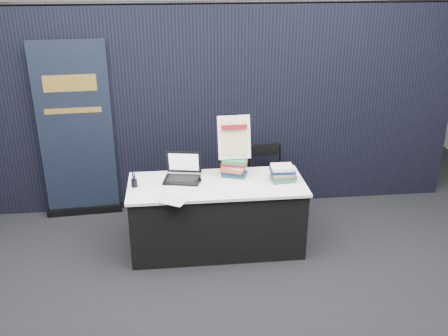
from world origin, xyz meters
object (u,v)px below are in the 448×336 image
(book_stack_short, at_px, (283,173))
(pullup_banner, at_px, (77,142))
(info_sign, at_px, (234,138))
(display_table, at_px, (217,216))
(book_stack_tall, at_px, (234,167))
(laptop, at_px, (182,173))
(stacking_chair, at_px, (266,179))

(book_stack_short, bearing_deg, pullup_banner, 156.63)
(book_stack_short, relative_size, pullup_banner, 0.12)
(info_sign, xyz_separation_m, pullup_banner, (-1.72, 0.75, -0.25))
(display_table, xyz_separation_m, info_sign, (0.20, 0.20, 0.79))
(info_sign, bearing_deg, book_stack_tall, -92.44)
(laptop, height_order, info_sign, info_sign)
(info_sign, distance_m, stacking_chair, 0.93)
(book_stack_tall, xyz_separation_m, pullup_banner, (-1.72, 0.78, 0.07))
(laptop, distance_m, book_stack_tall, 0.55)
(book_stack_short, height_order, pullup_banner, pullup_banner)
(pullup_banner, relative_size, stacking_chair, 2.40)
(stacking_chair, bearing_deg, book_stack_short, -92.96)
(book_stack_tall, bearing_deg, display_table, -140.45)
(book_stack_short, bearing_deg, laptop, 171.95)
(display_table, relative_size, book_stack_tall, 6.22)
(display_table, height_order, laptop, laptop)
(laptop, relative_size, book_stack_short, 1.69)
(info_sign, bearing_deg, display_table, -138.11)
(laptop, height_order, stacking_chair, laptop)
(display_table, height_order, pullup_banner, pullup_banner)
(book_stack_short, height_order, stacking_chair, book_stack_short)
(display_table, xyz_separation_m, laptop, (-0.35, 0.14, 0.44))
(pullup_banner, height_order, stacking_chair, pullup_banner)
(laptop, height_order, book_stack_short, laptop)
(info_sign, height_order, stacking_chair, info_sign)
(laptop, xyz_separation_m, info_sign, (0.55, 0.05, 0.35))
(stacking_chair, bearing_deg, pullup_banner, 166.10)
(laptop, xyz_separation_m, book_stack_tall, (0.55, 0.02, 0.03))
(info_sign, relative_size, stacking_chair, 0.53)
(display_table, xyz_separation_m, book_stack_short, (0.68, -0.00, 0.46))
(display_table, xyz_separation_m, stacking_chair, (0.65, 0.65, 0.10))
(display_table, distance_m, book_stack_tall, 0.54)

